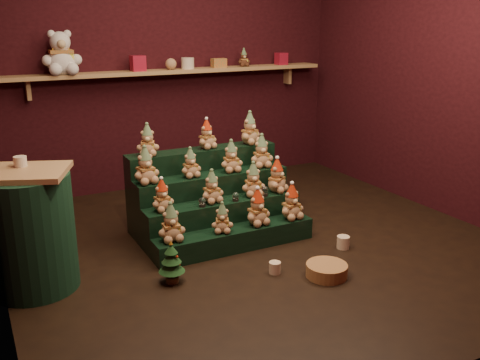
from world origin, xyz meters
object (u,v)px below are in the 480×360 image
brown_bear (244,58)px  mug_right (343,242)px  white_bear (60,47)px  riser_tier_front (235,239)px  mini_christmas_tree (172,262)px  side_table (30,231)px  snow_globe_c (264,191)px  snow_globe_a (202,202)px  mug_left (275,268)px  wicker_basket (327,270)px  snow_globe_b (236,197)px

brown_bear → mug_right: bearing=-87.0°
white_bear → brown_bear: bearing=2.1°
riser_tier_front → mini_christmas_tree: size_ratio=4.27×
mini_christmas_tree → side_table: bearing=156.9°
snow_globe_c → riser_tier_front: bearing=-156.3°
mug_right → riser_tier_front: bearing=153.3°
riser_tier_front → white_bear: 2.57m
snow_globe_a → mini_christmas_tree: bearing=-133.7°
brown_bear → riser_tier_front: bearing=-110.3°
snow_globe_a → mug_left: bearing=-67.7°
mini_christmas_tree → brown_bear: 3.05m
mini_christmas_tree → mug_right: 1.49m
mug_left → wicker_basket: size_ratio=0.29×
snow_globe_a → snow_globe_c: (0.59, 0.00, 0.01)m
mini_christmas_tree → wicker_basket: mini_christmas_tree is taller
mini_christmas_tree → mug_left: 0.78m
riser_tier_front → wicker_basket: 0.85m
snow_globe_c → white_bear: (-1.32, 1.70, 1.18)m
snow_globe_a → mini_christmas_tree: size_ratio=0.24×
side_table → white_bear: bearing=93.1°
mug_left → brown_bear: size_ratio=0.45×
wicker_basket → mini_christmas_tree: bearing=157.2°
snow_globe_b → snow_globe_c: size_ratio=0.80×
riser_tier_front → brown_bear: (1.06, 1.86, 1.33)m
mini_christmas_tree → mug_left: size_ratio=3.66×
wicker_basket → mug_left: bearing=144.8°
snow_globe_b → mini_christmas_tree: snow_globe_b is taller
snow_globe_c → snow_globe_a: bearing=180.0°
snow_globe_a → wicker_basket: size_ratio=0.25×
riser_tier_front → mug_right: size_ratio=13.20×
snow_globe_c → mug_left: bearing=-113.4°
mug_right → brown_bear: (0.25, 2.26, 1.37)m
mini_christmas_tree → wicker_basket: 1.15m
riser_tier_front → mug_right: 0.90m
snow_globe_c → white_bear: bearing=127.8°
snow_globe_b → white_bear: 2.32m
side_table → mug_left: side_table is taller
mug_left → wicker_basket: (0.32, -0.22, 0.00)m
snow_globe_c → mug_right: snow_globe_c is taller
snow_globe_a → snow_globe_c: size_ratio=0.82×
mini_christmas_tree → brown_bear: (1.74, 2.17, 1.26)m
wicker_basket → white_bear: bearing=117.0°
snow_globe_c → white_bear: size_ratio=0.18×
brown_bear → snow_globe_a: bearing=-117.7°
brown_bear → white_bear: bearing=-170.6°
snow_globe_b → brown_bear: size_ratio=0.39×
snow_globe_c → mug_left: snow_globe_c is taller
snow_globe_c → brown_bear: size_ratio=0.49×
snow_globe_b → wicker_basket: snow_globe_b is taller
snow_globe_a → brown_bear: brown_bear is taller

